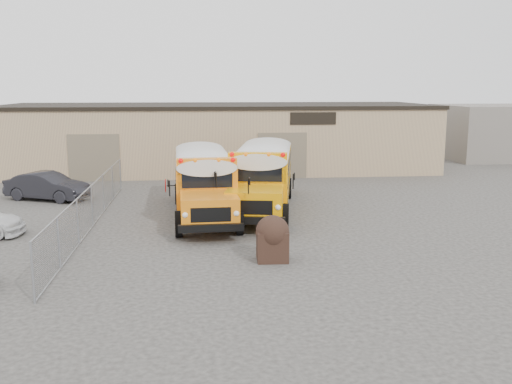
{
  "coord_description": "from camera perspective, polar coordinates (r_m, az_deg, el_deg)",
  "views": [
    {
      "loc": [
        -1.33,
        -21.58,
        5.99
      ],
      "look_at": [
        0.98,
        1.79,
        1.6
      ],
      "focal_mm": 40.0,
      "sensor_mm": 36.0,
      "label": 1
    }
  ],
  "objects": [
    {
      "name": "tarp_bundle",
      "position": [
        19.77,
        1.65,
        -4.57
      ],
      "size": [
        1.18,
        1.18,
        1.6
      ],
      "color": "black",
      "rests_on": "ground"
    },
    {
      "name": "warehouse",
      "position": [
        41.75,
        -3.81,
        5.6
      ],
      "size": [
        30.2,
        10.2,
        4.67
      ],
      "color": "tan",
      "rests_on": "ground"
    },
    {
      "name": "chainlink_fence",
      "position": [
        25.53,
        -16.06,
        -1.33
      ],
      "size": [
        0.07,
        18.07,
        1.81
      ],
      "color": "gray",
      "rests_on": "ground"
    },
    {
      "name": "ground",
      "position": [
        22.43,
        -2.04,
        -4.9
      ],
      "size": [
        120.0,
        120.0,
        0.0
      ],
      "primitive_type": "plane",
      "color": "#312F2D",
      "rests_on": "ground"
    },
    {
      "name": "distant_building_right",
      "position": [
        52.28,
        23.48,
        5.57
      ],
      "size": [
        10.0,
        8.0,
        4.4
      ],
      "primitive_type": "cube",
      "color": "gray",
      "rests_on": "ground"
    },
    {
      "name": "car_dark",
      "position": [
        32.19,
        -20.15,
        0.55
      ],
      "size": [
        4.76,
        3.18,
        1.48
      ],
      "primitive_type": "imported",
      "rotation": [
        0.0,
        0.0,
        1.18
      ],
      "color": "black",
      "rests_on": "ground"
    },
    {
      "name": "school_bus_right",
      "position": [
        34.77,
        1.36,
        3.7
      ],
      "size": [
        4.44,
        11.04,
        3.14
      ],
      "color": "#EF9B06",
      "rests_on": "ground"
    },
    {
      "name": "school_bus_left",
      "position": [
        33.35,
        -5.8,
        3.26
      ],
      "size": [
        3.25,
        10.53,
        3.05
      ],
      "color": "orange",
      "rests_on": "ground"
    }
  ]
}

